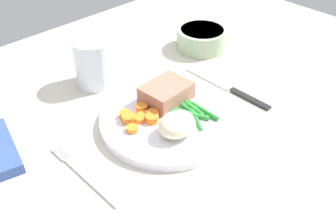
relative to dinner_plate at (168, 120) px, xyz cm
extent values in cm
cube|color=beige|center=(3.76, 2.49, -1.80)|extent=(120.00, 90.00, 2.00)
cylinder|color=white|center=(0.00, 0.00, 0.00)|extent=(23.64, 23.64, 1.60)
cube|color=#A86B56|center=(3.19, 3.72, 2.44)|extent=(8.83, 7.02, 3.28)
ellipsoid|color=beige|center=(-2.13, -4.25, 2.71)|extent=(6.55, 5.37, 3.83)
cylinder|color=orange|center=(-2.08, 4.42, 1.39)|extent=(2.08, 2.08, 1.17)
cylinder|color=orange|center=(-3.17, 2.87, 1.22)|extent=(2.50, 2.50, 0.84)
cylinder|color=orange|center=(-5.69, 3.70, 1.45)|extent=(2.37, 2.37, 1.30)
cylinder|color=orange|center=(-2.00, 1.65, 1.43)|extent=(2.07, 2.07, 1.25)
cylinder|color=orange|center=(-5.39, 5.05, 1.36)|extent=(1.94, 1.94, 1.12)
cylinder|color=orange|center=(-4.32, 2.67, 1.23)|extent=(1.95, 1.95, 0.87)
cylinder|color=orange|center=(-2.90, 0.88, 1.44)|extent=(2.24, 2.24, 1.28)
cylinder|color=orange|center=(-6.85, 1.33, 1.22)|extent=(2.03, 2.03, 0.84)
cylinder|color=#2D8C38|center=(4.45, -0.50, 1.14)|extent=(2.84, 5.77, 0.67)
cylinder|color=#2D8C38|center=(5.33, -3.74, 1.22)|extent=(1.03, 6.23, 0.84)
cylinder|color=#2D8C38|center=(2.50, -0.72, 1.14)|extent=(2.05, 6.07, 0.69)
cylinder|color=#2D8C38|center=(4.60, -1.02, 1.21)|extent=(1.65, 6.92, 0.82)
cylinder|color=#2D8C38|center=(2.60, -2.35, 1.13)|extent=(4.10, 6.49, 0.67)
cylinder|color=#2D8C38|center=(2.37, -1.70, 1.19)|extent=(4.67, 7.62, 0.77)
cylinder|color=#2D8C38|center=(3.25, -3.36, 1.11)|extent=(4.57, 6.82, 0.62)
cylinder|color=#2D8C38|center=(2.75, -1.75, 1.19)|extent=(3.89, 8.08, 0.79)
cylinder|color=#2D8C38|center=(4.03, -0.71, 1.15)|extent=(1.05, 5.65, 0.69)
cylinder|color=#2D8C38|center=(5.30, -2.33, 1.13)|extent=(1.10, 6.13, 0.66)
cube|color=silver|center=(-17.66, -2.00, -0.60)|extent=(1.00, 13.00, 0.40)
cube|color=silver|center=(-18.26, 6.30, -0.60)|extent=(0.24, 3.60, 0.40)
cube|color=silver|center=(-17.86, 6.30, -0.60)|extent=(0.24, 3.60, 0.40)
cube|color=silver|center=(-17.46, 6.30, -0.60)|extent=(0.24, 3.60, 0.40)
cube|color=silver|center=(-17.06, 6.30, -0.60)|extent=(0.24, 3.60, 0.40)
cube|color=black|center=(16.17, -5.50, -0.60)|extent=(1.30, 9.00, 0.64)
cube|color=silver|center=(16.17, 4.50, -0.60)|extent=(1.70, 12.00, 0.40)
cylinder|color=silver|center=(-1.17, 19.43, 3.97)|extent=(7.85, 7.85, 9.55)
cylinder|color=silver|center=(-1.17, 19.43, 1.55)|extent=(7.22, 7.22, 4.70)
cylinder|color=#99B28C|center=(25.15, 14.90, 1.51)|extent=(11.47, 11.47, 4.62)
cylinder|color=#4C8C42|center=(25.15, 14.90, 2.55)|extent=(9.75, 9.75, 2.54)
camera|label=1|loc=(-37.52, -38.75, 42.61)|focal=42.36mm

